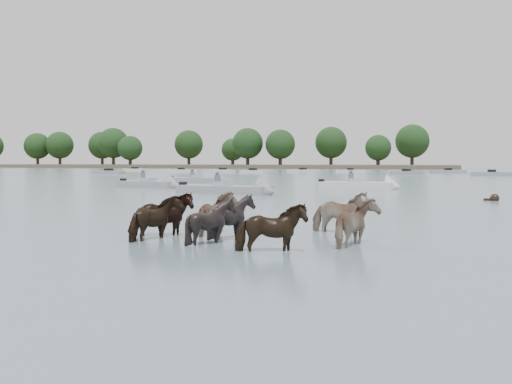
% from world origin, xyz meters
% --- Properties ---
extents(ground, '(400.00, 400.00, 0.00)m').
position_xyz_m(ground, '(0.00, 0.00, 0.00)').
color(ground, slate).
rests_on(ground, ground).
extents(shoreline, '(160.00, 30.00, 1.00)m').
position_xyz_m(shoreline, '(-70.00, 150.00, 0.50)').
color(shoreline, '#4C4233').
rests_on(shoreline, ground).
extents(pony_herd, '(6.52, 4.67, 1.34)m').
position_xyz_m(pony_herd, '(2.86, 1.52, 0.43)').
color(pony_herd, black).
rests_on(pony_herd, ground).
extents(swimming_pony, '(0.72, 0.44, 0.44)m').
position_xyz_m(swimming_pony, '(9.59, 18.44, 0.10)').
color(swimming_pony, black).
rests_on(swimming_pony, ground).
extents(motorboat_a, '(5.12, 2.14, 1.92)m').
position_xyz_m(motorboat_a, '(-12.38, 25.45, 0.23)').
color(motorboat_a, gray).
rests_on(motorboat_a, ground).
extents(motorboat_b, '(6.46, 2.57, 1.92)m').
position_xyz_m(motorboat_b, '(-4.18, 19.82, 0.22)').
color(motorboat_b, gray).
rests_on(motorboat_b, ground).
extents(motorboat_c, '(5.71, 1.98, 1.92)m').
position_xyz_m(motorboat_c, '(2.22, 28.59, 0.23)').
color(motorboat_c, silver).
rests_on(motorboat_c, ground).
extents(motorboat_f, '(5.16, 2.90, 1.92)m').
position_xyz_m(motorboat_f, '(-12.97, 35.42, 0.23)').
color(motorboat_f, gray).
rests_on(motorboat_f, ground).
extents(distant_flotilla, '(106.42, 27.22, 0.93)m').
position_xyz_m(distant_flotilla, '(0.27, 77.18, 0.26)').
color(distant_flotilla, silver).
rests_on(distant_flotilla, ground).
extents(treeline, '(148.48, 23.85, 12.58)m').
position_xyz_m(treeline, '(-74.49, 151.25, 7.13)').
color(treeline, '#382619').
rests_on(treeline, ground).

